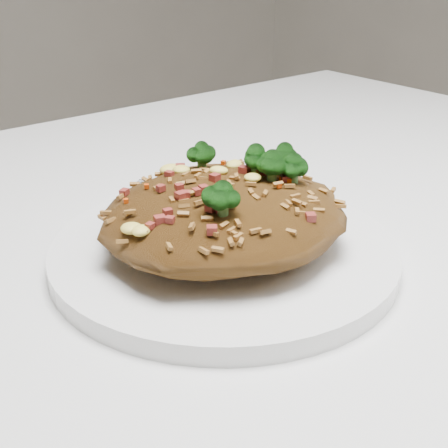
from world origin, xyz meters
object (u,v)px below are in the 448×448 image
at_px(plate, 224,252).
at_px(dining_table, 175,366).
at_px(fork, 235,193).
at_px(fried_rice, 225,204).

bearing_deg(plate, dining_table, 148.92).
bearing_deg(dining_table, plate, -31.08).
bearing_deg(fork, fried_rice, -81.79).
bearing_deg(fried_rice, plate, -178.41).
height_order(fried_rice, fork, fried_rice).
height_order(dining_table, fork, fork).
distance_m(plate, fork, 0.09).
bearing_deg(fried_rice, fork, 45.83).
bearing_deg(fork, dining_table, -102.97).
xyz_separation_m(plate, fork, (0.06, 0.06, 0.01)).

